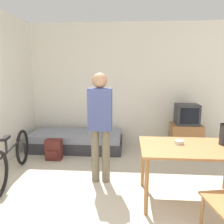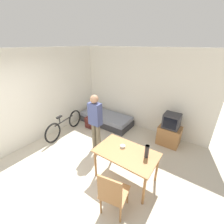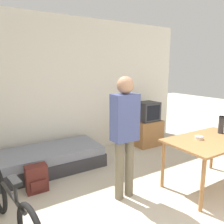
% 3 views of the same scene
% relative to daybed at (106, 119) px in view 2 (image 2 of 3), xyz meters
% --- Properties ---
extents(ground_plane, '(20.00, 20.00, 0.00)m').
position_rel_daybed_xyz_m(ground_plane, '(0.87, -2.74, -0.18)').
color(ground_plane, beige).
extents(wall_back, '(4.97, 0.06, 2.70)m').
position_rel_daybed_xyz_m(wall_back, '(0.87, 0.53, 1.17)').
color(wall_back, silver).
rests_on(wall_back, ground_plane).
extents(wall_left, '(0.06, 4.24, 2.70)m').
position_rel_daybed_xyz_m(wall_left, '(-1.14, -1.12, 1.17)').
color(wall_left, silver).
rests_on(wall_left, ground_plane).
extents(daybed, '(1.95, 0.85, 0.37)m').
position_rel_daybed_xyz_m(daybed, '(0.00, 0.00, 0.00)').
color(daybed, '#333338').
rests_on(daybed, ground_plane).
extents(tv, '(0.62, 0.48, 0.99)m').
position_rel_daybed_xyz_m(tv, '(2.31, 0.07, 0.26)').
color(tv, '#9E6B3D').
rests_on(tv, ground_plane).
extents(dining_table, '(1.29, 0.78, 0.73)m').
position_rel_daybed_xyz_m(dining_table, '(1.91, -1.79, 0.47)').
color(dining_table, '#9E6B3D').
rests_on(dining_table, ground_plane).
extents(wooden_chair, '(0.53, 0.53, 0.96)m').
position_rel_daybed_xyz_m(wooden_chair, '(2.12, -2.60, 0.35)').
color(wooden_chair, '#9E6B3D').
rests_on(wooden_chair, ground_plane).
extents(bicycle, '(0.34, 1.66, 0.72)m').
position_rel_daybed_xyz_m(bicycle, '(-0.69, -1.36, 0.14)').
color(bicycle, black).
rests_on(bicycle, ground_plane).
extents(person_standing, '(0.34, 0.22, 1.63)m').
position_rel_daybed_xyz_m(person_standing, '(0.70, -1.37, 0.77)').
color(person_standing, '#6B604C').
rests_on(person_standing, ground_plane).
extents(thermos_flask, '(0.09, 0.09, 0.27)m').
position_rel_daybed_xyz_m(thermos_flask, '(2.30, -1.68, 0.70)').
color(thermos_flask, '#2D2D33').
rests_on(thermos_flask, dining_table).
extents(mate_bowl, '(0.11, 0.11, 0.05)m').
position_rel_daybed_xyz_m(mate_bowl, '(1.76, -1.70, 0.57)').
color(mate_bowl, beige).
rests_on(mate_bowl, dining_table).
extents(backpack, '(0.29, 0.20, 0.39)m').
position_rel_daybed_xyz_m(backpack, '(-0.29, -0.62, 0.01)').
color(backpack, '#56231E').
rests_on(backpack, ground_plane).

